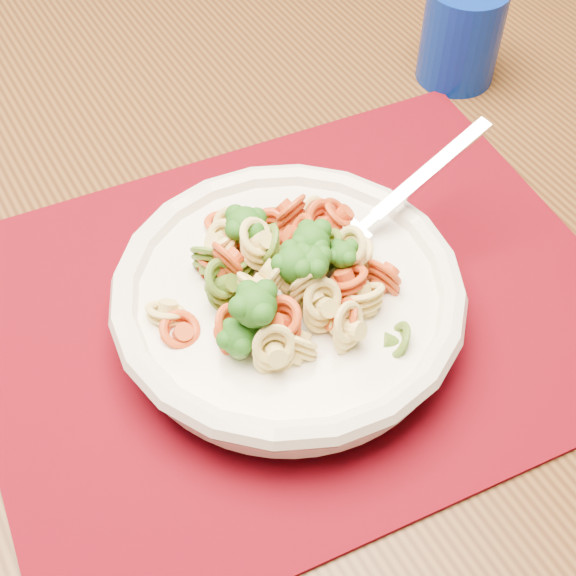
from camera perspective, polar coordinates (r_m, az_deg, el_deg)
dining_table at (r=0.72m, az=-7.30°, el=-0.94°), size 1.55×1.02×0.73m
placemat at (r=0.60m, az=0.74°, el=-1.41°), size 0.51×0.42×0.00m
pasta_bowl at (r=0.56m, az=-0.00°, el=-0.70°), size 0.25×0.25×0.05m
pasta_broccoli_heap at (r=0.55m, az=-0.00°, el=0.39°), size 0.21×0.21×0.06m
fork at (r=0.58m, az=4.40°, el=3.55°), size 0.18×0.04×0.08m
tumbler at (r=0.80m, az=12.23°, el=17.24°), size 0.07×0.07×0.09m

